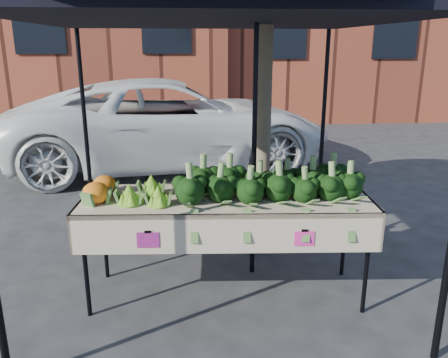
% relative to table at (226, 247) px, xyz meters
% --- Properties ---
extents(ground, '(90.00, 90.00, 0.00)m').
position_rel_table_xyz_m(ground, '(-0.21, 0.10, -0.45)').
color(ground, '#28282A').
extents(table, '(2.45, 0.96, 0.90)m').
position_rel_table_xyz_m(table, '(0.00, 0.00, 0.00)').
color(table, '#CDB594').
rests_on(table, ground).
extents(canopy, '(3.16, 3.16, 2.74)m').
position_rel_table_xyz_m(canopy, '(-0.06, 0.46, 0.92)').
color(canopy, black).
rests_on(canopy, ground).
extents(broccoli_heap, '(1.57, 0.60, 0.30)m').
position_rel_table_xyz_m(broccoli_heap, '(0.36, 0.03, 0.60)').
color(broccoli_heap, black).
rests_on(broccoli_heap, table).
extents(romanesco_cluster, '(0.46, 0.50, 0.23)m').
position_rel_table_xyz_m(romanesco_cluster, '(-0.66, -0.01, 0.56)').
color(romanesco_cluster, '#70A72A').
rests_on(romanesco_cluster, table).
extents(cauliflower_pair, '(0.26, 0.46, 0.20)m').
position_rel_table_xyz_m(cauliflower_pair, '(-1.03, 0.07, 0.55)').
color(cauliflower_pair, orange).
rests_on(cauliflower_pair, table).
extents(vehicle, '(1.89, 2.77, 5.59)m').
position_rel_table_xyz_m(vehicle, '(-0.57, 4.50, 2.35)').
color(vehicle, white).
rests_on(vehicle, ground).
extents(street_tree, '(2.07, 2.07, 4.08)m').
position_rel_table_xyz_m(street_tree, '(0.45, 0.83, 1.59)').
color(street_tree, '#1E4C14').
rests_on(street_tree, ground).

